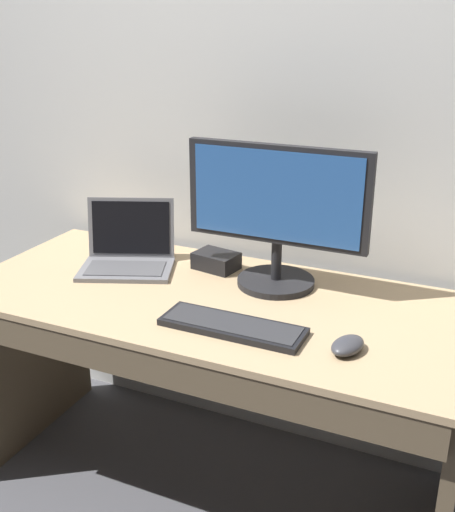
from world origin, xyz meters
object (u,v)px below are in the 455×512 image
wired_keyboard (232,326)px  external_drive_box (216,261)px  laptop_space_gray (128,253)px  computer_mouse (348,345)px  external_monitor (277,213)px

wired_keyboard → external_drive_box: (-0.23, 0.38, 0.02)m
laptop_space_gray → computer_mouse: 0.87m
external_monitor → external_drive_box: size_ratio=4.01×
laptop_space_gray → external_drive_box: size_ratio=2.60×
laptop_space_gray → computer_mouse: size_ratio=3.29×
external_monitor → external_drive_box: 0.32m
laptop_space_gray → wired_keyboard: size_ratio=0.92×
wired_keyboard → external_drive_box: 0.44m
external_drive_box → laptop_space_gray: bearing=-159.2°
laptop_space_gray → external_drive_box: bearing=20.8°
computer_mouse → external_monitor: bearing=151.4°
laptop_space_gray → wired_keyboard: (0.51, -0.27, -0.04)m
laptop_space_gray → external_monitor: bearing=5.6°
laptop_space_gray → wired_keyboard: laptop_space_gray is taller
external_monitor → external_drive_box: (-0.23, 0.06, -0.22)m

